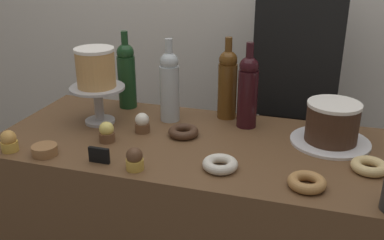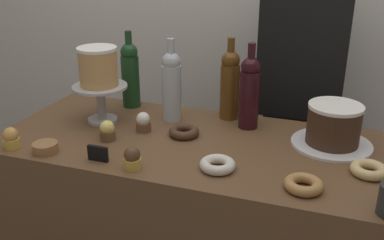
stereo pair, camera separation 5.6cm
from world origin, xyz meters
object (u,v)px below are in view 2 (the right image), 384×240
object	(u,v)px
wine_bottle_dark_red	(250,91)
cupcake_lemon	(107,131)
barista_figure	(297,113)
cake_stand_pedestal	(101,97)
cupcake_chocolate	(132,158)
cupcake_vanilla	(143,122)
cupcake_caramel	(11,138)
price_sign_chalkboard	(98,153)
donut_chocolate	(184,132)
donut_glazed	(369,170)
wine_bottle_green	(130,74)
cookie_stack	(45,147)
wine_bottle_clear	(172,85)
chocolate_round_cake	(334,124)
wine_bottle_amber	(230,83)
donut_maple	(303,185)
donut_sugar	(217,165)
white_layer_cake	(98,67)

from	to	relation	value
wine_bottle_dark_red	cupcake_lemon	xyz separation A→B (m)	(-0.45, -0.28, -0.11)
cupcake_lemon	barista_figure	bearing A→B (deg)	47.35
cake_stand_pedestal	cupcake_chocolate	xyz separation A→B (m)	(0.29, -0.31, -0.06)
cupcake_vanilla	cupcake_caramel	bearing A→B (deg)	-142.80
cake_stand_pedestal	wine_bottle_dark_red	distance (m)	0.57
price_sign_chalkboard	cupcake_chocolate	bearing A→B (deg)	-3.68
wine_bottle_dark_red	donut_chocolate	xyz separation A→B (m)	(-0.20, -0.16, -0.13)
cupcake_chocolate	donut_glazed	bearing A→B (deg)	15.97
wine_bottle_green	cookie_stack	xyz separation A→B (m)	(-0.07, -0.50, -0.13)
wine_bottle_dark_red	price_sign_chalkboard	world-z (taller)	wine_bottle_dark_red
wine_bottle_clear	price_sign_chalkboard	distance (m)	0.44
donut_glazed	cake_stand_pedestal	bearing A→B (deg)	173.50
cupcake_chocolate	barista_figure	xyz separation A→B (m)	(0.42, 0.81, -0.09)
chocolate_round_cake	cupcake_vanilla	xyz separation A→B (m)	(-0.67, -0.10, -0.05)
cupcake_chocolate	cookie_stack	world-z (taller)	cupcake_chocolate
chocolate_round_cake	barista_figure	xyz separation A→B (m)	(-0.16, 0.43, -0.14)
wine_bottle_amber	cupcake_chocolate	xyz separation A→B (m)	(-0.18, -0.51, -0.11)
barista_figure	cupcake_lemon	bearing A→B (deg)	-132.65
donut_maple	donut_sugar	bearing A→B (deg)	172.47
wine_bottle_clear	donut_glazed	world-z (taller)	wine_bottle_clear
cake_stand_pedestal	wine_bottle_amber	bearing A→B (deg)	23.30
donut_chocolate	wine_bottle_amber	bearing A→B (deg)	64.01
donut_sugar	barista_figure	xyz separation A→B (m)	(0.17, 0.73, -0.07)
wine_bottle_green	wine_bottle_clear	bearing A→B (deg)	-21.81
cake_stand_pedestal	cookie_stack	bearing A→B (deg)	-97.86
wine_bottle_clear	cupcake_lemon	distance (m)	0.32
wine_bottle_amber	donut_maple	bearing A→B (deg)	-53.74
barista_figure	cookie_stack	bearing A→B (deg)	-132.93
cake_stand_pedestal	price_sign_chalkboard	distance (m)	0.35
chocolate_round_cake	donut_chocolate	bearing A→B (deg)	-169.92
cupcake_lemon	donut_maple	distance (m)	0.71
donut_glazed	donut_maple	xyz separation A→B (m)	(-0.18, -0.16, 0.00)
chocolate_round_cake	wine_bottle_amber	bearing A→B (deg)	161.63
cupcake_caramel	barista_figure	xyz separation A→B (m)	(0.88, 0.81, -0.09)
wine_bottle_green	cupcake_chocolate	distance (m)	0.58
cake_stand_pedestal	donut_sugar	bearing A→B (deg)	-23.31
wine_bottle_amber	wine_bottle_green	bearing A→B (deg)	-179.50
cupcake_chocolate	cupcake_caramel	xyz separation A→B (m)	(-0.46, -0.00, 0.00)
wine_bottle_dark_red	donut_glazed	distance (m)	0.51
wine_bottle_clear	cupcake_caramel	distance (m)	0.61
wine_bottle_dark_red	price_sign_chalkboard	bearing A→B (deg)	-132.40
cake_stand_pedestal	price_sign_chalkboard	size ratio (longest dim) A/B	3.00
cupcake_vanilla	donut_sugar	distance (m)	0.40
price_sign_chalkboard	barista_figure	size ratio (longest dim) A/B	0.04
white_layer_cake	price_sign_chalkboard	size ratio (longest dim) A/B	2.12
barista_figure	chocolate_round_cake	bearing A→B (deg)	-69.73
cake_stand_pedestal	barista_figure	bearing A→B (deg)	35.23
chocolate_round_cake	cupcake_chocolate	xyz separation A→B (m)	(-0.58, -0.38, -0.05)
wine_bottle_amber	wine_bottle_green	xyz separation A→B (m)	(-0.43, -0.00, 0.00)
cake_stand_pedestal	wine_bottle_amber	world-z (taller)	wine_bottle_amber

